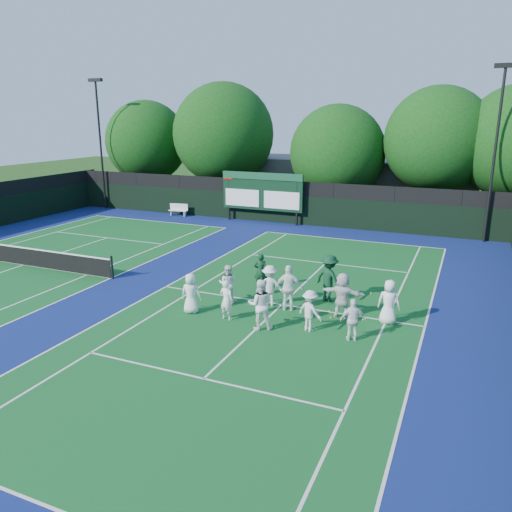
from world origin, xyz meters
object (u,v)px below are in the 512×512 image
at_px(coach_left, 261,271).
at_px(tennis_net, 23,256).
at_px(bench, 179,209).
at_px(scoreboard, 262,192).

bearing_deg(coach_left, tennis_net, -10.58).
relative_size(tennis_net, bench, 7.56).
bearing_deg(scoreboard, coach_left, -67.40).
xyz_separation_m(tennis_net, coach_left, (12.47, 1.41, 0.32)).
bearing_deg(coach_left, scoreboard, -84.42).
relative_size(scoreboard, bench, 4.02).
bearing_deg(bench, scoreboard, 1.85).
xyz_separation_m(scoreboard, tennis_net, (-6.99, -14.59, -1.70)).
height_order(scoreboard, bench, scoreboard).
relative_size(bench, coach_left, 0.92).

